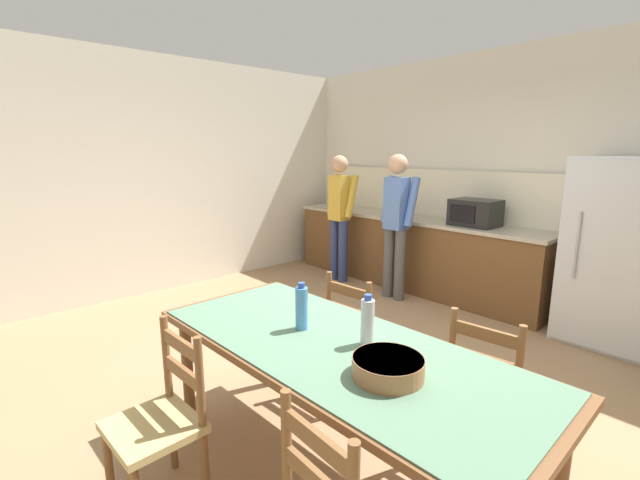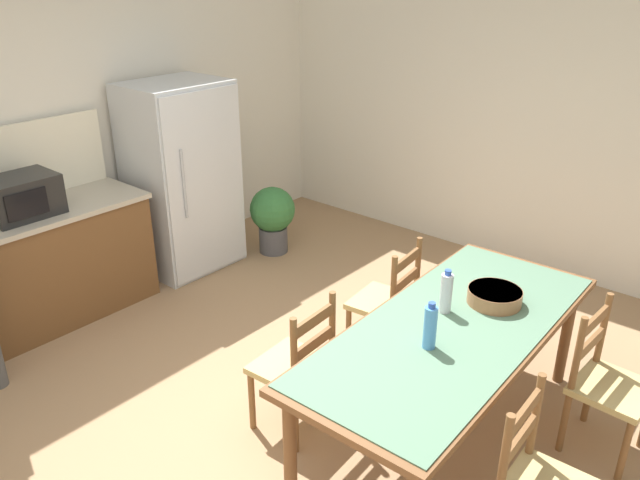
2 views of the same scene
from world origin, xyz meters
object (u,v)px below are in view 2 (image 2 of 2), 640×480
at_px(bottle_near_centre, 430,327).
at_px(potted_plant, 273,215).
at_px(bottle_off_centre, 446,293).
at_px(chair_side_near_right, 607,384).
at_px(serving_bowl, 495,295).
at_px(chair_side_far_right, 387,302).
at_px(chair_side_far_left, 296,366).
at_px(refrigerator, 182,178).
at_px(dining_table, 452,337).
at_px(microwave, 21,196).

relative_size(bottle_near_centre, potted_plant, 0.40).
distance_m(bottle_off_centre, chair_side_near_right, 1.05).
bearing_deg(bottle_off_centre, bottle_near_centre, -161.98).
xyz_separation_m(serving_bowl, chair_side_far_right, (0.09, 0.82, -0.39)).
xyz_separation_m(chair_side_far_left, potted_plant, (1.74, 1.91, -0.06)).
xyz_separation_m(chair_side_near_right, chair_side_far_left, (-1.02, 1.47, 0.00)).
relative_size(refrigerator, chair_side_near_right, 1.89).
bearing_deg(chair_side_near_right, bottle_near_centre, 140.22).
height_order(refrigerator, potted_plant, refrigerator).
xyz_separation_m(bottle_off_centre, potted_plant, (1.13, 2.52, -0.52)).
height_order(serving_bowl, potted_plant, serving_bowl).
distance_m(chair_side_near_right, potted_plant, 3.45).
xyz_separation_m(dining_table, chair_side_near_right, (0.51, -0.73, -0.26)).
height_order(bottle_off_centre, potted_plant, bottle_off_centre).
bearing_deg(serving_bowl, microwave, 112.42).
xyz_separation_m(microwave, chair_side_far_right, (1.39, -2.33, -0.63)).
bearing_deg(microwave, refrigerator, -0.75).
xyz_separation_m(chair_side_far_right, chair_side_far_left, (-0.98, -0.03, 0.00)).
distance_m(serving_bowl, chair_side_far_left, 1.26).
bearing_deg(chair_side_far_right, chair_side_near_right, 85.40).
height_order(serving_bowl, chair_side_far_right, chair_side_far_right).
bearing_deg(chair_side_far_right, chair_side_far_left, -4.59).
height_order(bottle_near_centre, potted_plant, bottle_near_centre).
relative_size(serving_bowl, chair_side_near_right, 0.35).
height_order(chair_side_near_right, chair_side_far_left, same).
bearing_deg(bottle_off_centre, serving_bowl, -32.21).
bearing_deg(bottle_near_centre, potted_plant, 60.37).
bearing_deg(serving_bowl, dining_table, 171.34).
distance_m(bottle_near_centre, chair_side_near_right, 1.17).
bearing_deg(dining_table, chair_side_far_right, 57.95).
height_order(dining_table, chair_side_far_left, chair_side_far_left).
height_order(dining_table, bottle_off_centre, bottle_off_centre).
relative_size(bottle_off_centre, chair_side_near_right, 0.30).
height_order(dining_table, chair_side_near_right, chair_side_near_right).
distance_m(refrigerator, chair_side_far_left, 2.59).
relative_size(bottle_near_centre, serving_bowl, 0.84).
xyz_separation_m(microwave, chair_side_near_right, (1.43, -3.82, -0.63)).
bearing_deg(serving_bowl, bottle_near_centre, 175.52).
distance_m(chair_side_far_right, chair_side_far_left, 0.98).
bearing_deg(bottle_near_centre, microwave, 101.71).
bearing_deg(bottle_near_centre, chair_side_far_right, 45.68).
relative_size(bottle_off_centre, serving_bowl, 0.84).
bearing_deg(chair_side_near_right, chair_side_far_right, 94.44).
relative_size(bottle_off_centre, chair_side_far_right, 0.30).
bearing_deg(refrigerator, potted_plant, -31.11).
distance_m(bottle_near_centre, potted_plant, 3.09).
bearing_deg(chair_side_far_right, dining_table, 51.90).
bearing_deg(refrigerator, chair_side_far_left, -113.82).
height_order(microwave, bottle_near_centre, microwave).
relative_size(bottle_off_centre, chair_side_far_left, 0.30).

